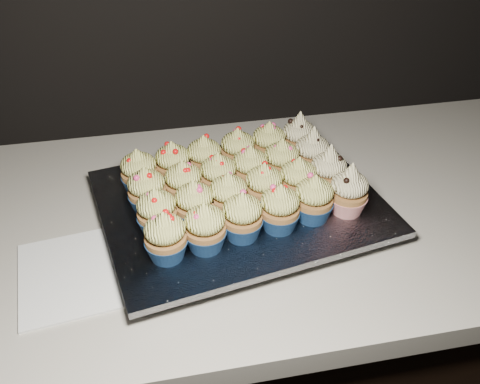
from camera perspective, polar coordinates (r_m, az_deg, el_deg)
The scene contains 29 objects.
cabinet at distance 1.29m, azimuth 0.87°, elevation -18.20°, with size 2.40×0.60×0.86m, color black.
worktop at distance 0.96m, azimuth 1.11°, elevation -2.50°, with size 2.44×0.64×0.04m, color beige.
napkin at distance 0.85m, azimuth -16.57°, elevation -8.20°, with size 0.18×0.18×0.00m, color white.
baking_tray at distance 0.92m, azimuth 0.00°, elevation -1.95°, with size 0.42×0.32×0.02m, color black.
foil_lining at distance 0.91m, azimuth 0.00°, elevation -1.11°, with size 0.46×0.36×0.01m, color silver.
cupcake_0 at distance 0.78m, azimuth -7.95°, elevation -4.78°, with size 0.06×0.06×0.08m.
cupcake_1 at distance 0.79m, azimuth -3.75°, elevation -3.84°, with size 0.06×0.06×0.08m.
cupcake_2 at distance 0.81m, azimuth 0.25°, elevation -2.65°, with size 0.06×0.06×0.08m.
cupcake_3 at distance 0.83m, azimuth 4.26°, elevation -1.78°, with size 0.06×0.06×0.08m.
cupcake_4 at distance 0.85m, azimuth 7.88°, elevation -0.74°, with size 0.06×0.06×0.08m.
cupcake_5 at distance 0.87m, azimuth 11.54°, elevation 0.10°, with size 0.06×0.06×0.10m.
cupcake_6 at distance 0.83m, azimuth -8.86°, elevation -2.15°, with size 0.06×0.06×0.08m.
cupcake_7 at distance 0.84m, azimuth -4.88°, elevation -1.32°, with size 0.06×0.06×0.08m.
cupcake_8 at distance 0.85m, azimuth -1.23°, elevation -0.47°, with size 0.06×0.06×0.08m.
cupcake_9 at distance 0.87m, azimuth 2.56°, elevation 0.59°, with size 0.06×0.06×0.08m.
cupcake_10 at distance 0.89m, azimuth 6.20°, elevation 1.24°, with size 0.06×0.06×0.08m.
cupcake_11 at distance 0.91m, azimuth 9.41°, elevation 2.16°, with size 0.06×0.06×0.10m.
cupcake_12 at distance 0.87m, azimuth -9.90°, elevation 0.14°, with size 0.06×0.06×0.08m.
cupcake_13 at distance 0.88m, azimuth -6.03°, elevation 0.89°, with size 0.06×0.06×0.08m.
cupcake_14 at distance 0.89m, azimuth -2.31°, elevation 1.72°, with size 0.06×0.06×0.08m.
cupcake_15 at distance 0.91m, azimuth 1.11°, elevation 2.50°, with size 0.06×0.06×0.08m.
cupcake_16 at distance 0.93m, azimuth 4.44°, elevation 3.26°, with size 0.06×0.06×0.08m.
cupcake_17 at distance 0.96m, azimuth 7.69°, elevation 4.14°, with size 0.06×0.06×0.10m.
cupcake_18 at distance 0.92m, azimuth -10.71°, elevation 2.10°, with size 0.06×0.06×0.08m.
cupcake_19 at distance 0.93m, azimuth -7.14°, elevation 2.96°, with size 0.06×0.06×0.08m.
cupcake_20 at distance 0.94m, azimuth -3.82°, elevation 3.64°, with size 0.06×0.06×0.08m.
cupcake_21 at distance 0.96m, azimuth -0.24°, elevation 4.46°, with size 0.06×0.06×0.08m.
cupcake_22 at distance 0.98m, azimuth 3.09°, elevation 5.16°, with size 0.06×0.06×0.08m.
cupcake_23 at distance 1.00m, azimuth 6.29°, elevation 5.81°, with size 0.06×0.06×0.10m.
Camera 1 is at (-0.16, 0.98, 1.48)m, focal length 40.00 mm.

